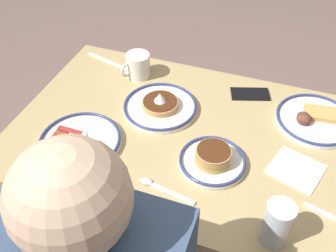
{
  "coord_description": "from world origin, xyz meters",
  "views": [
    {
      "loc": [
        -0.26,
        0.91,
        1.67
      ],
      "look_at": [
        0.06,
        0.02,
        0.78
      ],
      "focal_mm": 41.16,
      "sensor_mm": 36.0,
      "label": 1
    }
  ],
  "objects": [
    {
      "name": "dining_table",
      "position": [
        0.0,
        0.0,
        0.62
      ],
      "size": [
        1.19,
        0.78,
        0.75
      ],
      "color": "tan",
      "rests_on": "ground_plane"
    },
    {
      "name": "plate_near_main",
      "position": [
        0.12,
        -0.09,
        0.76
      ],
      "size": [
        0.27,
        0.27,
        0.07
      ],
      "color": "white",
      "rests_on": "dining_table"
    },
    {
      "name": "plate_center_pancakes",
      "position": [
        -0.41,
        -0.2,
        0.76
      ],
      "size": [
        0.27,
        0.27,
        0.05
      ],
      "color": "white",
      "rests_on": "dining_table"
    },
    {
      "name": "butter_knife",
      "position": [
        0.44,
        -0.3,
        0.75
      ],
      "size": [
        0.22,
        0.08,
        0.01
      ],
      "color": "silver",
      "rests_on": "dining_table"
    },
    {
      "name": "tea_spoon",
      "position": [
        0.0,
        0.25,
        0.75
      ],
      "size": [
        0.18,
        0.05,
        0.01
      ],
      "color": "silver",
      "rests_on": "dining_table"
    },
    {
      "name": "plate_far_side",
      "position": [
        0.31,
        0.17,
        0.76
      ],
      "size": [
        0.27,
        0.27,
        0.04
      ],
      "color": "white",
      "rests_on": "dining_table"
    },
    {
      "name": "drinking_glass",
      "position": [
        -0.34,
        0.3,
        0.81
      ],
      "size": [
        0.07,
        0.07,
        0.14
      ],
      "color": "silver",
      "rests_on": "dining_table"
    },
    {
      "name": "plate_far_companion",
      "position": [
        -0.12,
        0.11,
        0.77
      ],
      "size": [
        0.21,
        0.21,
        0.06
      ],
      "color": "silver",
      "rests_on": "dining_table"
    },
    {
      "name": "cell_phone",
      "position": [
        -0.17,
        -0.28,
        0.75
      ],
      "size": [
        0.16,
        0.11,
        0.01
      ],
      "primitive_type": "cube",
      "rotation": [
        0.0,
        0.0,
        0.32
      ],
      "color": "black",
      "rests_on": "dining_table"
    },
    {
      "name": "coffee_mug",
      "position": [
        0.28,
        -0.25,
        0.8
      ],
      "size": [
        0.1,
        0.12,
        0.1
      ],
      "color": "white",
      "rests_on": "dining_table"
    },
    {
      "name": "paper_napkin",
      "position": [
        -0.38,
        0.04,
        0.75
      ],
      "size": [
        0.19,
        0.18,
        0.0
      ],
      "primitive_type": "cube",
      "rotation": [
        0.0,
        0.0,
        -0.31
      ],
      "color": "white",
      "rests_on": "dining_table"
    },
    {
      "name": "ground_plane",
      "position": [
        0.0,
        0.0,
        0.0
      ],
      "size": [
        6.0,
        6.0,
        0.0
      ],
      "primitive_type": "plane",
      "color": "#735C54"
    }
  ]
}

